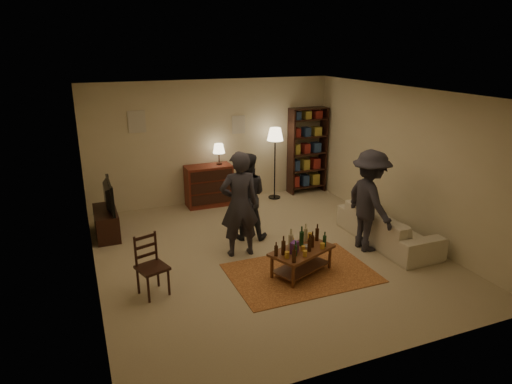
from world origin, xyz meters
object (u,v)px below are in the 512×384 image
coffee_table (301,251)px  sofa (388,226)px  person_by_sofa (370,201)px  tv_stand (106,216)px  dresser (209,184)px  person_left (239,204)px  dining_chair (150,263)px  floor_lamp (275,139)px  bookshelf (307,150)px  person_right (246,196)px

coffee_table → sofa: bearing=13.3°
coffee_table → person_by_sofa: bearing=14.6°
tv_stand → dresser: size_ratio=0.78×
person_left → sofa: bearing=173.2°
dining_chair → tv_stand: 2.42m
floor_lamp → sofa: floor_lamp is taller
bookshelf → person_right: (-2.32, -2.03, -0.23)m
dining_chair → sofa: 4.24m
person_right → person_left: bearing=84.6°
coffee_table → bookshelf: size_ratio=0.56×
bookshelf → person_right: size_ratio=1.26×
dining_chair → floor_lamp: floor_lamp is taller
coffee_table → person_left: person_left is taller
person_by_sofa → dresser: bearing=32.4°
sofa → coffee_table: bearing=103.3°
bookshelf → dresser: bearing=-178.4°
coffee_table → dining_chair: size_ratio=1.26×
coffee_table → person_left: (-0.64, 1.01, 0.52)m
coffee_table → bookshelf: bookshelf is taller
person_left → dresser: bearing=-90.4°
dresser → sofa: size_ratio=0.65×
floor_lamp → person_left: size_ratio=0.91×
dresser → person_right: person_right is taller
tv_stand → bookshelf: size_ratio=0.52×
dining_chair → person_left: (1.61, 0.72, 0.43)m
person_left → dining_chair: bearing=28.9°
dresser → floor_lamp: 1.78m
tv_stand → bookshelf: (4.69, 0.98, 0.65)m
bookshelf → person_by_sofa: (-0.55, -3.26, -0.15)m
bookshelf → sofa: bearing=-90.8°
coffee_table → dresser: 3.61m
dresser → bookshelf: bearing=1.6°
tv_stand → dining_chair: bearing=-80.2°
dresser → sofa: (2.39, -3.11, -0.17)m
dining_chair → person_right: (1.95, 1.34, 0.33)m
coffee_table → bookshelf: bearing=60.9°
person_left → person_right: size_ratio=1.12×
floor_lamp → sofa: (0.87, -3.02, -1.08)m
person_right → person_by_sofa: (1.78, -1.24, 0.08)m
coffee_table → dining_chair: 2.27m
bookshelf → sofa: (-0.05, -3.18, -0.73)m
tv_stand → sofa: (4.64, -2.20, -0.08)m
tv_stand → dresser: (2.25, 0.91, 0.09)m
dresser → person_right: bearing=-86.7°
dining_chair → person_left: size_ratio=0.50×
coffee_table → person_right: bearing=100.2°
tv_stand → person_by_sofa: size_ratio=0.60×
dining_chair → sofa: bearing=-15.6°
person_right → person_by_sofa: size_ratio=0.91×
person_right → person_by_sofa: bearing=169.2°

